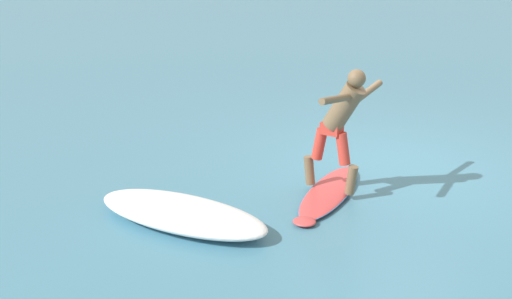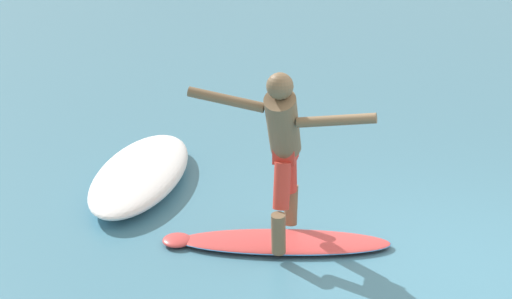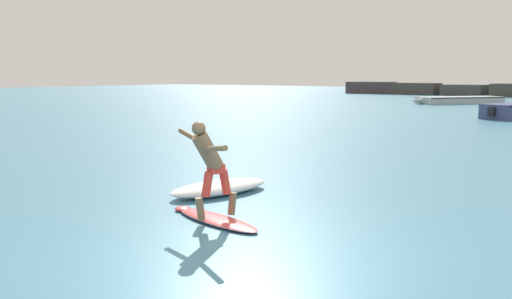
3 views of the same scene
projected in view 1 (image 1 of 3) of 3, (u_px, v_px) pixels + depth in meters
ground_plane at (390, 164)px, 10.78m from camera, size 200.00×200.00×0.00m
surfboard at (329, 193)px, 9.64m from camera, size 2.20×0.90×0.22m
surfer at (341, 119)px, 9.24m from camera, size 1.57×1.01×1.70m
wave_foam_at_tail at (182, 214)px, 8.78m from camera, size 1.56×2.53×0.28m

